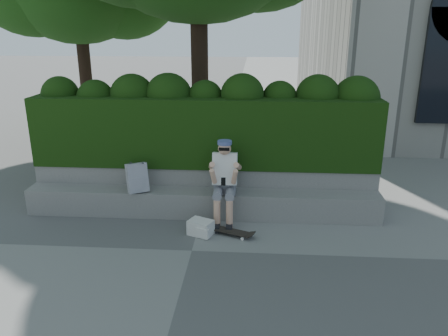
# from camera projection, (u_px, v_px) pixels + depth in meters

# --- Properties ---
(ground) EXTENTS (80.00, 80.00, 0.00)m
(ground) POSITION_uv_depth(u_px,v_px,m) (192.00, 251.00, 6.35)
(ground) COLOR slate
(ground) RESTS_ON ground
(bench_ledge) EXTENTS (6.00, 0.45, 0.45)m
(bench_ledge) POSITION_uv_depth(u_px,v_px,m) (202.00, 203.00, 7.46)
(bench_ledge) COLOR gray
(bench_ledge) RESTS_ON ground
(planter_wall) EXTENTS (6.00, 0.50, 0.75)m
(planter_wall) POSITION_uv_depth(u_px,v_px,m) (205.00, 185.00, 7.87)
(planter_wall) COLOR gray
(planter_wall) RESTS_ON ground
(hedge) EXTENTS (6.00, 1.00, 1.20)m
(hedge) POSITION_uv_depth(u_px,v_px,m) (205.00, 130.00, 7.77)
(hedge) COLOR black
(hedge) RESTS_ON planter_wall
(person) EXTENTS (0.40, 0.76, 1.38)m
(person) POSITION_uv_depth(u_px,v_px,m) (225.00, 178.00, 7.10)
(person) COLOR slate
(person) RESTS_ON ground
(skateboard) EXTENTS (0.73, 0.43, 0.08)m
(skateboard) POSITION_uv_depth(u_px,v_px,m) (230.00, 231.00, 6.81)
(skateboard) COLOR black
(skateboard) RESTS_ON ground
(backpack_plaid) EXTENTS (0.38, 0.32, 0.49)m
(backpack_plaid) POSITION_uv_depth(u_px,v_px,m) (137.00, 178.00, 7.29)
(backpack_plaid) COLOR silver
(backpack_plaid) RESTS_ON bench_ledge
(backpack_ground) EXTENTS (0.44, 0.39, 0.24)m
(backpack_ground) POSITION_uv_depth(u_px,v_px,m) (201.00, 227.00, 6.81)
(backpack_ground) COLOR silver
(backpack_ground) RESTS_ON ground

